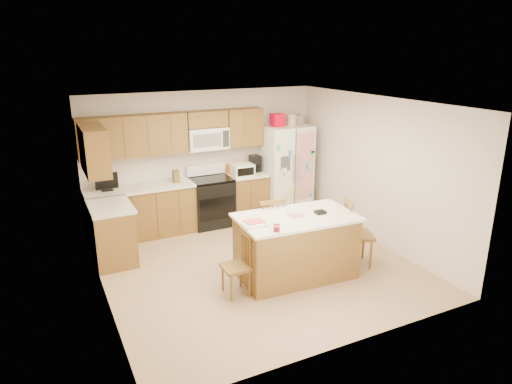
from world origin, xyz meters
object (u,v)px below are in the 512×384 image
windsor_chair_back (269,231)px  windsor_chair_right (356,235)px  refrigerator (285,169)px  island (296,246)px  stove (211,201)px  windsor_chair_left (237,266)px

windsor_chair_back → windsor_chair_right: windsor_chair_back is taller
windsor_chair_right → windsor_chair_back: bearing=147.7°
refrigerator → windsor_chair_right: bearing=-94.0°
island → windsor_chair_right: 1.03m
island → windsor_chair_back: 0.64m
refrigerator → windsor_chair_back: size_ratio=1.94×
stove → windsor_chair_back: size_ratio=1.07×
windsor_chair_left → windsor_chair_right: windsor_chair_right is taller
refrigerator → island: 2.74m
refrigerator → windsor_chair_back: (-1.32, -1.80, -0.42)m
stove → island: bearing=-81.5°
island → windsor_chair_right: windsor_chair_right is taller
stove → refrigerator: (1.57, -0.06, 0.45)m
windsor_chair_right → island: bearing=174.8°
refrigerator → windsor_chair_right: size_ratio=1.94×
island → windsor_chair_back: (-0.12, 0.63, 0.02)m
stove → island: 2.51m
island → windsor_chair_left: island is taller
stove → windsor_chair_right: stove is taller
stove → island: size_ratio=0.64×
stove → windsor_chair_back: (0.26, -1.86, 0.02)m
stove → refrigerator: bearing=-2.3°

